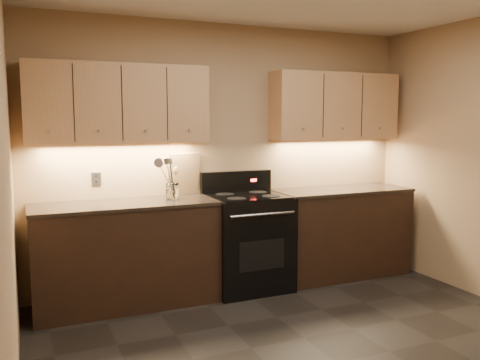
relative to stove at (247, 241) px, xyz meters
The scene contains 14 objects.
wall_back 0.88m from the stove, 104.10° to the left, with size 4.00×0.04×2.60m, color tan.
wall_left 2.80m from the stove, 141.05° to the right, with size 0.04×4.00×2.60m, color tan.
counter_left 1.18m from the stove, behind, with size 1.62×0.62×0.93m.
counter_right 1.10m from the stove, ahead, with size 1.46×0.62×0.93m.
stove is the anchor object (origin of this frame).
upper_cab_left 1.78m from the stove, behind, with size 1.60×0.30×0.70m, color tan.
upper_cab_right 1.73m from the stove, ahead, with size 1.44×0.30×0.70m, color tan.
outlet_plate 1.55m from the stove, 167.24° to the left, with size 0.09×0.01×0.12m, color #B2B5BA.
utensil_crock 0.90m from the stove, behind, with size 0.13×0.13×0.15m.
cutting_board 0.90m from the stove, 153.74° to the left, with size 0.33×0.02×0.41m, color tan.
wooden_spoon 0.99m from the stove, behind, with size 0.06×0.06×0.30m, color tan, non-canonical shape.
black_turner 0.98m from the stove, behind, with size 0.08×0.08×0.38m, color black, non-canonical shape.
steel_spatula 0.97m from the stove, behind, with size 0.08×0.08×0.38m, color silver, non-canonical shape.
steel_skimmer 0.96m from the stove, behind, with size 0.09×0.09×0.38m, color silver, non-canonical shape.
Camera 1 is at (-1.92, -2.77, 1.66)m, focal length 38.00 mm.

